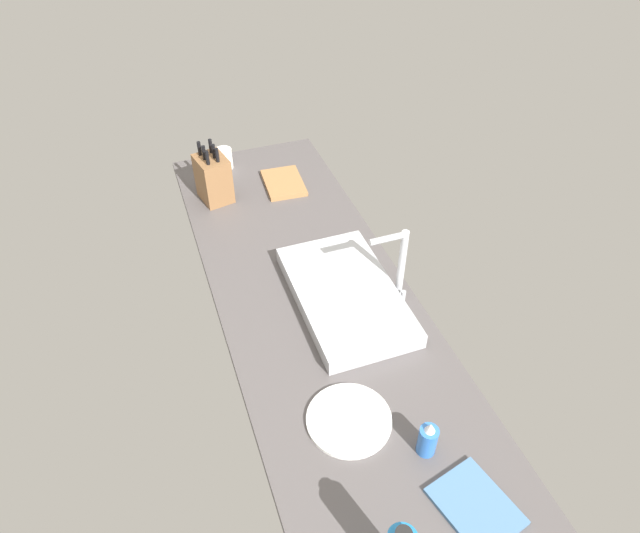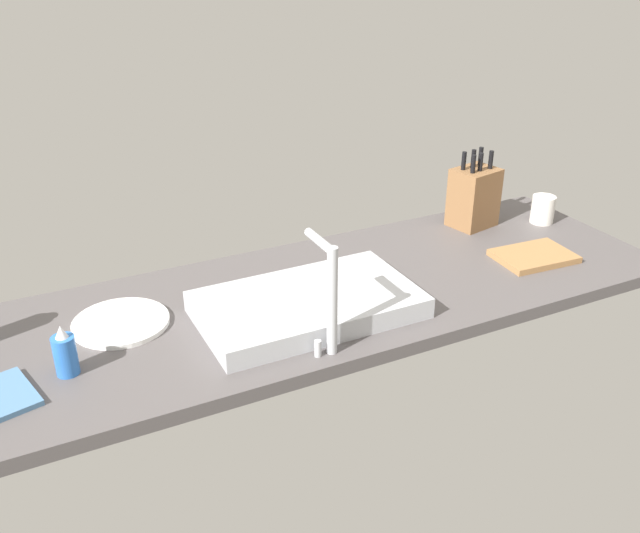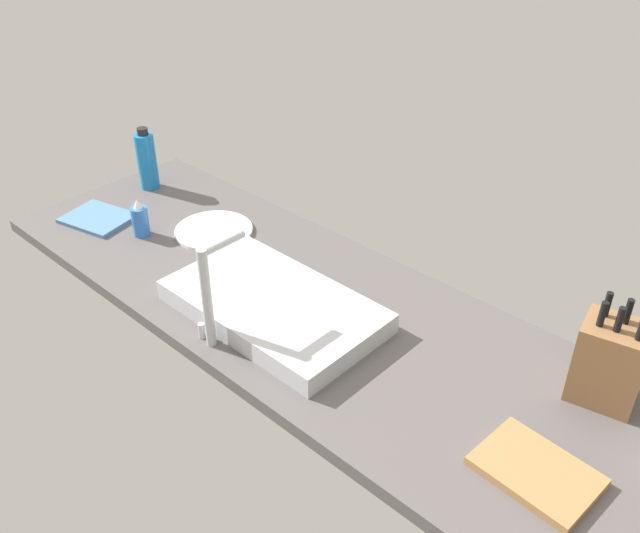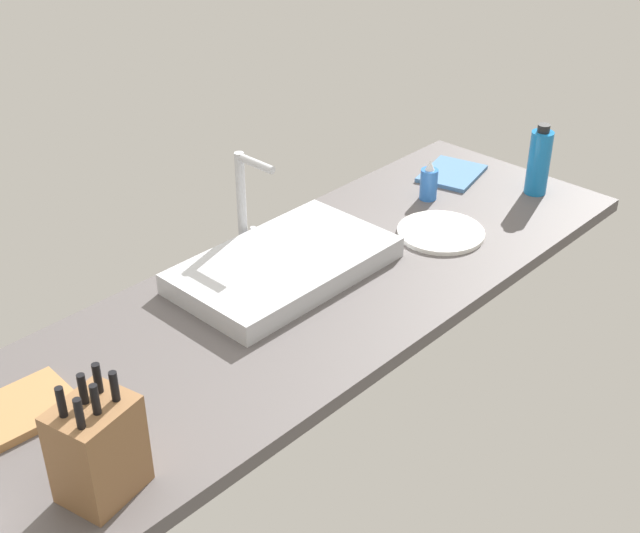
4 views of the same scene
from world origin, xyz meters
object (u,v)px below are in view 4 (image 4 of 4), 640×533
at_px(knife_block, 98,448).
at_px(dish_towel, 452,174).
at_px(cutting_board, 17,412).
at_px(water_bottle, 539,162).
at_px(sink_basin, 285,265).
at_px(soap_bottle, 429,183).
at_px(faucet, 245,194).
at_px(dinner_plate, 441,232).

distance_m(knife_block, dish_towel, 1.49).
distance_m(cutting_board, water_bottle, 1.55).
xyz_separation_m(sink_basin, soap_bottle, (0.57, -0.00, 0.02)).
relative_size(faucet, dinner_plate, 1.13).
bearing_deg(water_bottle, faucet, 154.84).
relative_size(sink_basin, soap_bottle, 4.53).
bearing_deg(faucet, knife_block, -149.16).
xyz_separation_m(water_bottle, dish_towel, (-0.07, 0.24, -0.09)).
xyz_separation_m(knife_block, cutting_board, (-0.00, 0.29, -0.09)).
height_order(knife_block, dinner_plate, knife_block).
xyz_separation_m(dinner_plate, dish_towel, (0.32, 0.19, 0.00)).
xyz_separation_m(sink_basin, dinner_plate, (0.42, -0.16, -0.02)).
xyz_separation_m(knife_block, dinner_plate, (1.14, 0.12, -0.09)).
bearing_deg(knife_block, water_bottle, -9.05).
xyz_separation_m(sink_basin, dish_towel, (0.74, 0.04, -0.02)).
relative_size(faucet, cutting_board, 1.20).
relative_size(faucet, soap_bottle, 2.20).
relative_size(faucet, dish_towel, 1.32).
height_order(soap_bottle, dinner_plate, soap_bottle).
distance_m(sink_basin, cutting_board, 0.72).
bearing_deg(dinner_plate, dish_towel, 31.39).
bearing_deg(cutting_board, faucet, 11.96).
bearing_deg(water_bottle, sink_basin, 165.88).
distance_m(soap_bottle, water_bottle, 0.32).
bearing_deg(soap_bottle, sink_basin, 179.64).
bearing_deg(dinner_plate, sink_basin, 159.77).
bearing_deg(dinner_plate, knife_block, -173.88).
distance_m(knife_block, dinner_plate, 1.15).
bearing_deg(dish_towel, faucet, 170.00).
bearing_deg(dish_towel, soap_bottle, -166.47).
bearing_deg(dish_towel, cutting_board, -178.76).
bearing_deg(dinner_plate, cutting_board, 171.87).
bearing_deg(soap_bottle, dinner_plate, -133.54).
bearing_deg(faucet, sink_basin, -99.62).
distance_m(knife_block, soap_bottle, 1.31).
xyz_separation_m(faucet, cutting_board, (-0.74, -0.16, -0.14)).
relative_size(cutting_board, soap_bottle, 1.84).
xyz_separation_m(faucet, dish_towel, (0.72, -0.13, -0.15)).
bearing_deg(cutting_board, dinner_plate, -8.13).
relative_size(sink_basin, knife_block, 2.21).
xyz_separation_m(sink_basin, cutting_board, (-0.72, 0.01, -0.02)).
distance_m(cutting_board, dish_towel, 1.46).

